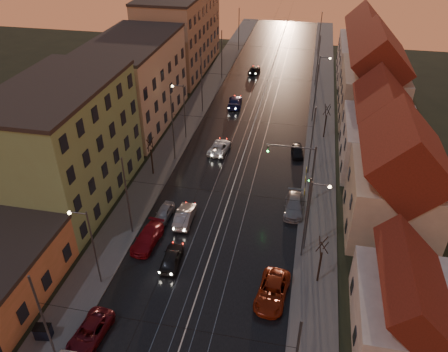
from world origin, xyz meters
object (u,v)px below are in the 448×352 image
Objects in this scene: parked_left_2 at (147,238)px; parked_right_1 at (294,206)px; driving_car_2 at (220,147)px; parked_left_1 at (90,332)px; parked_left_3 at (164,213)px; dumpster at (43,332)px; street_lamp_0 at (89,241)px; street_lamp_1 at (312,211)px; driving_car_1 at (185,216)px; driving_car_4 at (254,70)px; street_lamp_3 at (320,75)px; driving_car_0 at (172,258)px; traffic_light_mast at (304,167)px; parked_right_2 at (297,151)px; parked_right_0 at (272,291)px; street_lamp_2 at (182,106)px; driving_car_3 at (235,102)px.

parked_right_1 reaches higher than parked_left_2.
parked_left_1 is (-3.79, -30.77, -0.02)m from driving_car_2.
dumpster is (-4.45, -16.42, 0.08)m from parked_left_3.
parked_left_2 is 12.77m from dumpster.
street_lamp_1 is at bearing 23.72° from street_lamp_0.
street_lamp_1 is 13.69m from driving_car_1.
parked_left_2 reaches higher than driving_car_4.
street_lamp_3 reaches higher than parked_right_1.
parked_left_1 is (-3.80, -9.17, -0.06)m from driving_car_0.
traffic_light_mast is at bearing 71.81° from parked_right_1.
driving_car_0 is 24.95m from parked_right_2.
street_lamp_2 is at bearing 125.88° from parked_right_0.
driving_car_4 is 46.16m from parked_left_3.
street_lamp_2 is 1.71× the size of parked_left_1.
parked_right_1 reaches higher than driving_car_4.
street_lamp_2 is at bearing 144.93° from traffic_light_mast.
driving_car_1 reaches higher than parked_left_1.
driving_car_0 is 14.92m from parked_right_1.
driving_car_0 is at bearing 97.74° from driving_car_4.
street_lamp_0 is 40.88m from driving_car_3.
street_lamp_0 is 7.71m from dumpster.
street_lamp_2 reaches higher than driving_car_4.
parked_left_3 is at bearing 85.30° from driving_car_2.
parked_right_2 is (10.10, -29.83, -0.08)m from driving_car_4.
parked_left_2 is 0.99× the size of parked_right_1.
parked_right_0 is at bearing 138.00° from driving_car_1.
parked_right_1 is (13.59, 3.91, 0.10)m from parked_left_3.
parked_left_1 is (2.01, -5.54, -4.24)m from street_lamp_0.
street_lamp_3 is 1.73× the size of driving_car_1.
driving_car_0 is 0.77× the size of parked_right_0.
traffic_light_mast is (-1.11, 8.00, -0.29)m from street_lamp_1.
traffic_light_mast is (17.10, -12.00, -0.29)m from street_lamp_2.
street_lamp_3 is 41.48m from parked_left_2.
street_lamp_0 and street_lamp_2 have the same top height.
driving_car_0 reaches higher than parked_left_3.
driving_car_4 is at bearing 101.00° from parked_right_2.
driving_car_2 is 0.98× the size of parked_left_2.
street_lamp_2 reaches higher than traffic_light_mast.
street_lamp_1 is 7.54m from parked_right_1.
traffic_light_mast is 15.87m from parked_left_3.
driving_car_3 is 0.96× the size of parked_right_0.
driving_car_4 reaches higher than dumpster.
street_lamp_2 is 1.11× the size of traffic_light_mast.
driving_car_0 is at bearing -76.59° from street_lamp_2.
street_lamp_1 is 1.71× the size of parked_left_1.
driving_car_4 is 1.15× the size of parked_left_3.
parked_left_3 is 20.92m from parked_right_2.
parked_right_1 is at bearing -93.28° from street_lamp_3.
driving_car_1 is at bearing -2.13° from parked_left_3.
street_lamp_2 is 25.40m from driving_car_0.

